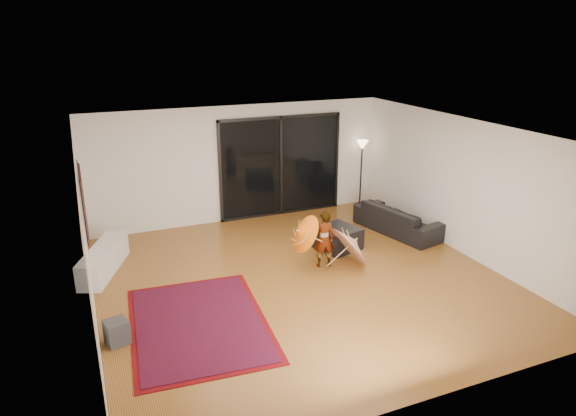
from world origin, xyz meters
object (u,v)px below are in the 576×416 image
sofa (398,219)px  ottoman (337,238)px  child (324,239)px  media_console (104,260)px

sofa → ottoman: size_ratio=2.66×
sofa → child: size_ratio=1.88×
sofa → child: child is taller
media_console → sofa: bearing=18.5°
media_console → sofa: size_ratio=0.82×
sofa → child: bearing=99.7°
media_console → ottoman: 4.58m
media_console → ottoman: media_console is taller
ottoman → child: 0.97m
media_console → ottoman: size_ratio=2.20×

